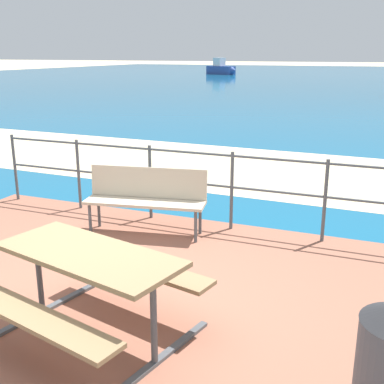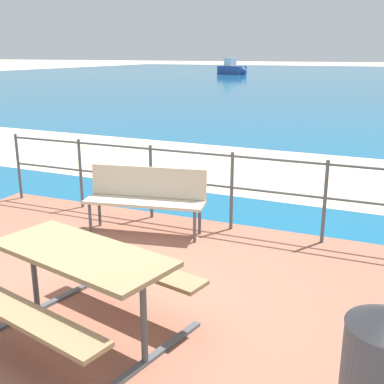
# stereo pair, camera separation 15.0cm
# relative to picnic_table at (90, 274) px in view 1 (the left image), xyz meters

# --- Properties ---
(ground_plane) EXTENTS (240.00, 240.00, 0.00)m
(ground_plane) POSITION_rel_picnic_table_xyz_m (-0.30, 0.43, -0.62)
(ground_plane) COLOR beige
(patio_paving) EXTENTS (6.40, 5.20, 0.06)m
(patio_paving) POSITION_rel_picnic_table_xyz_m (-0.30, 0.43, -0.59)
(patio_paving) COLOR #935B47
(patio_paving) RESTS_ON ground
(sea_water) EXTENTS (90.00, 90.00, 0.01)m
(sea_water) POSITION_rel_picnic_table_xyz_m (-0.30, 40.43, -0.62)
(sea_water) COLOR #145B84
(sea_water) RESTS_ON ground
(beach_strip) EXTENTS (54.09, 5.57, 0.01)m
(beach_strip) POSITION_rel_picnic_table_xyz_m (-0.30, 6.46, -0.62)
(beach_strip) COLOR beige
(beach_strip) RESTS_ON ground
(picnic_table) EXTENTS (1.81, 1.66, 0.75)m
(picnic_table) POSITION_rel_picnic_table_xyz_m (0.00, 0.00, 0.00)
(picnic_table) COLOR #8C704C
(picnic_table) RESTS_ON patio_paving
(park_bench) EXTENTS (1.58, 0.69, 0.84)m
(park_bench) POSITION_rel_picnic_table_xyz_m (-0.68, 2.31, -0.06)
(park_bench) COLOR #BCAD93
(park_bench) RESTS_ON patio_paving
(railing_fence) EXTENTS (5.94, 0.04, 1.03)m
(railing_fence) POSITION_rel_picnic_table_xyz_m (-0.30, 2.84, 0.09)
(railing_fence) COLOR #4C5156
(railing_fence) RESTS_ON patio_paving
(boat_mid) EXTENTS (3.74, 2.23, 1.73)m
(boat_mid) POSITION_rel_picnic_table_xyz_m (-14.79, 47.44, -0.02)
(boat_mid) COLOR #2D478C
(boat_mid) RESTS_ON sea_water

